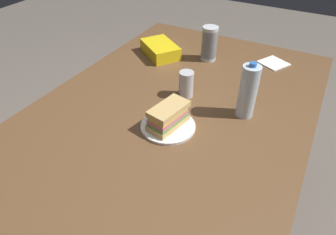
% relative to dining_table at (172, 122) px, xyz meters
% --- Properties ---
extents(ground_plane, '(8.00, 8.00, 0.00)m').
position_rel_dining_table_xyz_m(ground_plane, '(0.00, 0.00, -0.67)').
color(ground_plane, '#70665B').
extents(dining_table, '(1.72, 1.14, 0.74)m').
position_rel_dining_table_xyz_m(dining_table, '(0.00, 0.00, 0.00)').
color(dining_table, brown).
rests_on(dining_table, ground_plane).
extents(paper_plate, '(0.22, 0.22, 0.01)m').
position_rel_dining_table_xyz_m(paper_plate, '(-0.12, -0.04, 0.08)').
color(paper_plate, white).
rests_on(paper_plate, dining_table).
extents(sandwich, '(0.20, 0.13, 0.08)m').
position_rel_dining_table_xyz_m(sandwich, '(-0.11, -0.04, 0.13)').
color(sandwich, '#DBB26B').
rests_on(sandwich, paper_plate).
extents(chip_bag, '(0.26, 0.27, 0.07)m').
position_rel_dining_table_xyz_m(chip_bag, '(0.43, 0.30, 0.11)').
color(chip_bag, yellow).
rests_on(chip_bag, dining_table).
extents(water_bottle_tall, '(0.07, 0.07, 0.24)m').
position_rel_dining_table_xyz_m(water_bottle_tall, '(0.11, -0.28, 0.19)').
color(water_bottle_tall, silver).
rests_on(water_bottle_tall, dining_table).
extents(plastic_cup_stack, '(0.08, 0.08, 0.18)m').
position_rel_dining_table_xyz_m(plastic_cup_stack, '(0.51, 0.04, 0.17)').
color(plastic_cup_stack, silver).
rests_on(plastic_cup_stack, dining_table).
extents(soda_can_silver, '(0.07, 0.07, 0.12)m').
position_rel_dining_table_xyz_m(soda_can_silver, '(0.12, -0.01, 0.14)').
color(soda_can_silver, silver).
rests_on(soda_can_silver, dining_table).
extents(paper_napkin, '(0.18, 0.18, 0.01)m').
position_rel_dining_table_xyz_m(paper_napkin, '(0.63, -0.29, 0.08)').
color(paper_napkin, white).
rests_on(paper_napkin, dining_table).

